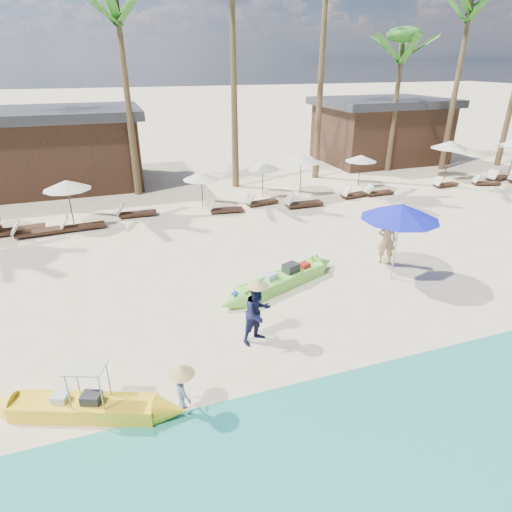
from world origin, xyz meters
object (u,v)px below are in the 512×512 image
object	(u,v)px
yellow_canoe	(84,407)
tourist	(387,240)
blue_umbrella	(401,212)
green_canoe	(281,280)

from	to	relation	value
yellow_canoe	tourist	xyz separation A→B (m)	(10.12, 4.23, 0.68)
tourist	blue_umbrella	xyz separation A→B (m)	(-0.53, -1.18, 1.51)
green_canoe	yellow_canoe	world-z (taller)	yellow_canoe
green_canoe	yellow_canoe	bearing A→B (deg)	-169.01
tourist	yellow_canoe	bearing A→B (deg)	47.26
green_canoe	blue_umbrella	size ratio (longest dim) A/B	1.96
green_canoe	blue_umbrella	world-z (taller)	blue_umbrella
green_canoe	yellow_canoe	size ratio (longest dim) A/B	1.14
yellow_canoe	blue_umbrella	world-z (taller)	blue_umbrella
blue_umbrella	yellow_canoe	bearing A→B (deg)	-162.32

